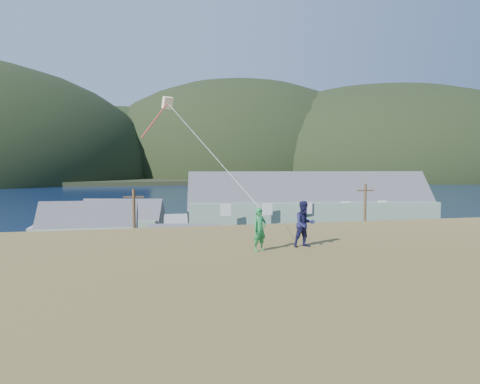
# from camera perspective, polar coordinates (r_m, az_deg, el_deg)

# --- Properties ---
(ground) EXTENTS (900.00, 900.00, 0.00)m
(ground) POSITION_cam_1_polar(r_m,az_deg,el_deg) (34.68, -8.73, -13.42)
(ground) COLOR #0A1638
(ground) RESTS_ON ground
(grass_strip) EXTENTS (110.00, 8.00, 0.10)m
(grass_strip) POSITION_cam_1_polar(r_m,az_deg,el_deg) (32.76, -8.50, -14.37)
(grass_strip) COLOR #4C3D19
(grass_strip) RESTS_ON ground
(waterfront_lot) EXTENTS (72.00, 36.00, 0.12)m
(waterfront_lot) POSITION_cam_1_polar(r_m,az_deg,el_deg) (51.14, -9.98, -7.76)
(waterfront_lot) COLOR #28282B
(waterfront_lot) RESTS_ON ground
(wharf) EXTENTS (26.00, 14.00, 0.90)m
(wharf) POSITION_cam_1_polar(r_m,az_deg,el_deg) (73.83, -15.43, -3.98)
(wharf) COLOR gray
(wharf) RESTS_ON ground
(far_shore) EXTENTS (900.00, 320.00, 2.00)m
(far_shore) POSITION_cam_1_polar(r_m,az_deg,el_deg) (363.20, -12.12, 2.23)
(far_shore) COLOR black
(far_shore) RESTS_ON ground
(far_hills) EXTENTS (760.00, 265.00, 143.00)m
(far_hills) POSITION_cam_1_polar(r_m,az_deg,el_deg) (314.82, -5.57, 2.25)
(far_hills) COLOR black
(far_hills) RESTS_ON ground
(lodge) EXTENTS (32.51, 13.26, 11.11)m
(lodge) POSITION_cam_1_polar(r_m,az_deg,el_deg) (57.05, 9.19, -2.26)
(lodge) COLOR gray
(lodge) RESTS_ON waterfront_lot
(shed_palegreen_near) EXTENTS (10.44, 6.81, 7.45)m
(shed_palegreen_near) POSITION_cam_1_polar(r_m,az_deg,el_deg) (48.78, -19.59, -5.21)
(shed_palegreen_near) COLOR slate
(shed_palegreen_near) RESTS_ON waterfront_lot
(shed_white) EXTENTS (7.37, 5.40, 5.41)m
(shed_white) POSITION_cam_1_polar(r_m,az_deg,el_deg) (40.96, -7.56, -7.70)
(shed_white) COLOR silver
(shed_white) RESTS_ON waterfront_lot
(shed_palegreen_far) EXTENTS (11.29, 7.94, 6.90)m
(shed_palegreen_far) POSITION_cam_1_polar(r_m,az_deg,el_deg) (57.04, -15.48, -4.01)
(shed_palegreen_far) COLOR gray
(shed_palegreen_far) RESTS_ON waterfront_lot
(utility_poles) EXTENTS (36.87, 0.24, 8.35)m
(utility_poles) POSITION_cam_1_polar(r_m,az_deg,el_deg) (35.09, -12.01, -6.12)
(utility_poles) COLOR #47331E
(utility_poles) RESTS_ON waterfront_lot
(parked_cars) EXTENTS (23.07, 13.28, 1.52)m
(parked_cars) POSITION_cam_1_polar(r_m,az_deg,el_deg) (55.32, -19.63, -6.23)
(parked_cars) COLOR navy
(parked_cars) RESTS_ON waterfront_lot
(kite_flyer_green) EXTENTS (0.65, 0.57, 1.51)m
(kite_flyer_green) POSITION_cam_1_polar(r_m,az_deg,el_deg) (14.84, 2.63, -5.04)
(kite_flyer_green) COLOR #227E3F
(kite_flyer_green) RESTS_ON hillside
(kite_flyer_navy) EXTENTS (0.87, 0.71, 1.67)m
(kite_flyer_navy) POSITION_cam_1_polar(r_m,az_deg,el_deg) (15.76, 8.60, -4.26)
(kite_flyer_navy) COLOR #17183F
(kite_flyer_navy) RESTS_ON hillside
(kite_rig) EXTENTS (2.02, 3.56, 8.36)m
(kite_rig) POSITION_cam_1_polar(r_m,az_deg,el_deg) (20.62, -9.75, 11.19)
(kite_rig) COLOR #FAE9BE
(kite_rig) RESTS_ON ground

